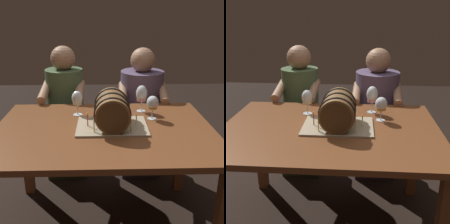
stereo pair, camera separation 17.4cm
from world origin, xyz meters
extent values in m
cube|color=brown|center=(0.00, 0.00, 0.73)|extent=(1.36, 0.97, 0.03)
cube|color=brown|center=(-0.62, 0.42, 0.36)|extent=(0.07, 0.07, 0.72)
cube|color=brown|center=(0.62, 0.42, 0.36)|extent=(0.07, 0.07, 0.72)
cube|color=tan|center=(0.05, 0.02, 0.76)|extent=(0.44, 0.32, 0.01)
cylinder|color=brown|center=(0.05, 0.02, 0.87)|extent=(0.21, 0.29, 0.21)
cylinder|color=#46301B|center=(0.05, -0.13, 0.87)|extent=(0.18, 0.00, 0.18)
cylinder|color=#46301B|center=(0.05, 0.17, 0.87)|extent=(0.18, 0.00, 0.18)
torus|color=black|center=(0.05, -0.08, 0.87)|extent=(0.22, 0.01, 0.22)
torus|color=black|center=(0.05, 0.02, 0.87)|extent=(0.22, 0.01, 0.22)
torus|color=black|center=(0.05, 0.12, 0.87)|extent=(0.22, 0.01, 0.22)
cylinder|color=#EAD666|center=(0.20, 0.01, 0.79)|extent=(0.01, 0.01, 0.06)
sphere|color=#F9C64C|center=(0.20, 0.01, 0.83)|extent=(0.01, 0.01, 0.01)
cylinder|color=silver|center=(0.16, 0.12, 0.80)|extent=(0.01, 0.01, 0.07)
sphere|color=#F9C64C|center=(0.16, 0.12, 0.84)|extent=(0.01, 0.01, 0.01)
cylinder|color=#D64C47|center=(0.04, 0.16, 0.80)|extent=(0.01, 0.01, 0.08)
sphere|color=#F9C64C|center=(0.04, 0.16, 0.84)|extent=(0.01, 0.01, 0.01)
cylinder|color=#D64C47|center=(-0.04, 0.13, 0.80)|extent=(0.01, 0.01, 0.07)
sphere|color=#F9C64C|center=(-0.04, 0.13, 0.83)|extent=(0.01, 0.01, 0.01)
cylinder|color=#D64C47|center=(-0.10, 0.01, 0.80)|extent=(0.01, 0.01, 0.08)
sphere|color=#F9C64C|center=(-0.10, 0.01, 0.85)|extent=(0.01, 0.01, 0.01)
cylinder|color=#EAD666|center=(-0.06, -0.08, 0.80)|extent=(0.01, 0.01, 0.07)
sphere|color=#F9C64C|center=(-0.06, -0.08, 0.84)|extent=(0.01, 0.01, 0.01)
cylinder|color=silver|center=(0.06, -0.13, 0.80)|extent=(0.01, 0.01, 0.07)
sphere|color=#F9C64C|center=(0.06, -0.13, 0.84)|extent=(0.01, 0.01, 0.01)
cylinder|color=#EAD666|center=(0.16, -0.08, 0.79)|extent=(0.01, 0.01, 0.06)
sphere|color=#F9C64C|center=(0.16, -0.08, 0.83)|extent=(0.01, 0.01, 0.01)
cylinder|color=white|center=(0.32, 0.15, 0.75)|extent=(0.06, 0.06, 0.00)
cylinder|color=white|center=(0.32, 0.15, 0.79)|extent=(0.01, 0.01, 0.07)
ellipsoid|color=white|center=(0.32, 0.15, 0.87)|extent=(0.08, 0.08, 0.09)
cylinder|color=#C6842D|center=(0.32, 0.15, 0.84)|extent=(0.06, 0.06, 0.02)
cylinder|color=white|center=(0.27, 0.30, 0.75)|extent=(0.06, 0.06, 0.00)
cylinder|color=white|center=(0.27, 0.30, 0.79)|extent=(0.01, 0.01, 0.07)
ellipsoid|color=white|center=(0.27, 0.30, 0.89)|extent=(0.08, 0.08, 0.12)
cylinder|color=pink|center=(0.27, 0.30, 0.85)|extent=(0.07, 0.07, 0.04)
cylinder|color=white|center=(-0.18, 0.24, 0.75)|extent=(0.06, 0.06, 0.00)
cylinder|color=white|center=(-0.18, 0.24, 0.79)|extent=(0.01, 0.01, 0.07)
ellipsoid|color=white|center=(-0.18, 0.24, 0.87)|extent=(0.07, 0.07, 0.10)
cylinder|color=beige|center=(-0.18, 0.24, 0.85)|extent=(0.06, 0.06, 0.03)
cube|color=#2A3A24|center=(-0.33, 0.74, 0.23)|extent=(0.34, 0.32, 0.45)
cylinder|color=#47603D|center=(-0.33, 0.74, 0.71)|extent=(0.32, 0.32, 0.52)
sphere|color=#A87A5B|center=(-0.33, 0.74, 1.06)|extent=(0.20, 0.20, 0.20)
cylinder|color=#A87A5B|center=(-0.19, 0.60, 0.82)|extent=(0.08, 0.31, 0.14)
cylinder|color=#A87A5B|center=(-0.48, 0.61, 0.82)|extent=(0.08, 0.31, 0.14)
cube|color=#372D40|center=(0.33, 0.74, 0.23)|extent=(0.34, 0.32, 0.45)
cylinder|color=#5B4C6B|center=(0.33, 0.74, 0.70)|extent=(0.39, 0.39, 0.50)
sphere|color=#A87A5B|center=(0.33, 0.74, 1.04)|extent=(0.21, 0.21, 0.21)
cylinder|color=#A87A5B|center=(0.49, 0.60, 0.80)|extent=(0.09, 0.31, 0.14)
cylinder|color=#A87A5B|center=(0.16, 0.62, 0.80)|extent=(0.09, 0.31, 0.14)
camera|label=1|loc=(0.00, -1.62, 1.45)|focal=45.56mm
camera|label=2|loc=(0.17, -1.62, 1.45)|focal=45.56mm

